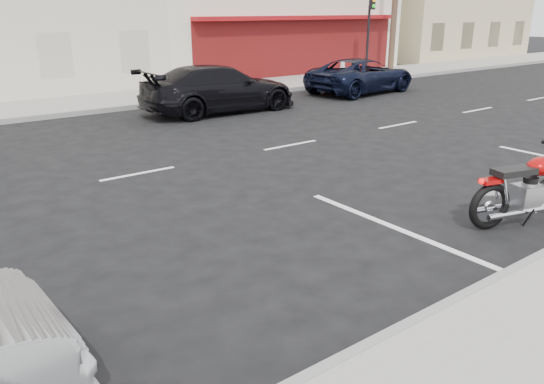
{
  "coord_description": "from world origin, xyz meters",
  "views": [
    {
      "loc": [
        -6.03,
        -9.89,
        3.18
      ],
      "look_at": [
        -1.89,
        -4.4,
        0.8
      ],
      "focal_mm": 35.0,
      "sensor_mm": 36.0,
      "label": 1
    }
  ],
  "objects_px": {
    "suv_far": "(362,76)",
    "car_far": "(219,89)",
    "fire_hydrant": "(343,68)",
    "traffic_light": "(370,23)"
  },
  "relations": [
    {
      "from": "car_far",
      "to": "suv_far",
      "type": "bearing_deg",
      "value": -87.27
    },
    {
      "from": "suv_far",
      "to": "car_far",
      "type": "relative_size",
      "value": 0.93
    },
    {
      "from": "suv_far",
      "to": "car_far",
      "type": "distance_m",
      "value": 6.74
    },
    {
      "from": "traffic_light",
      "to": "car_far",
      "type": "height_order",
      "value": "traffic_light"
    },
    {
      "from": "traffic_light",
      "to": "suv_far",
      "type": "distance_m",
      "value": 5.34
    },
    {
      "from": "fire_hydrant",
      "to": "traffic_light",
      "type": "bearing_deg",
      "value": -6.36
    },
    {
      "from": "fire_hydrant",
      "to": "car_far",
      "type": "height_order",
      "value": "car_far"
    },
    {
      "from": "traffic_light",
      "to": "suv_far",
      "type": "xyz_separation_m",
      "value": [
        -3.79,
        -3.26,
        -1.88
      ]
    },
    {
      "from": "suv_far",
      "to": "car_far",
      "type": "height_order",
      "value": "car_far"
    },
    {
      "from": "traffic_light",
      "to": "car_far",
      "type": "distance_m",
      "value": 11.23
    }
  ]
}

